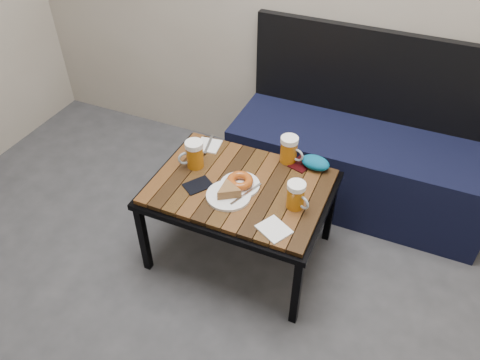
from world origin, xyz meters
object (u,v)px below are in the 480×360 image
at_px(beer_mug_right, 296,195).
at_px(knit_pouch, 315,163).
at_px(beer_mug_left, 194,154).
at_px(passport_navy, 198,185).
at_px(passport_burgundy, 302,164).
at_px(beer_mug_centre, 289,150).
at_px(cafe_table, 240,192).
at_px(plate_pie, 228,193).
at_px(bench, 358,161).
at_px(plate_bagel, 240,183).

height_order(beer_mug_right, knit_pouch, beer_mug_right).
height_order(beer_mug_left, passport_navy, beer_mug_left).
relative_size(beer_mug_left, passport_burgundy, 1.15).
bearing_deg(beer_mug_centre, knit_pouch, 13.05).
bearing_deg(cafe_table, beer_mug_right, -7.49).
xyz_separation_m(beer_mug_left, knit_pouch, (0.54, 0.22, -0.04)).
distance_m(beer_mug_left, plate_pie, 0.28).
relative_size(bench, passport_navy, 11.17).
relative_size(plate_bagel, passport_burgundy, 1.97).
height_order(cafe_table, knit_pouch, knit_pouch).
distance_m(bench, plate_bagel, 0.83).
bearing_deg(knit_pouch, plate_bagel, -136.00).
height_order(passport_navy, passport_burgundy, same).
relative_size(passport_navy, passport_burgundy, 1.03).
relative_size(beer_mug_right, knit_pouch, 0.92).
height_order(beer_mug_right, plate_pie, beer_mug_right).
bearing_deg(beer_mug_left, plate_bagel, 126.67).
bearing_deg(cafe_table, plate_bagel, -70.09).
bearing_deg(plate_bagel, beer_mug_right, -5.53).
height_order(cafe_table, passport_navy, passport_navy).
xyz_separation_m(plate_pie, passport_burgundy, (0.23, 0.36, -0.02)).
relative_size(beer_mug_left, knit_pouch, 0.98).
distance_m(plate_pie, plate_bagel, 0.09).
bearing_deg(plate_pie, knit_pouch, 50.11).
bearing_deg(passport_navy, beer_mug_right, 40.34).
distance_m(bench, beer_mug_centre, 0.56).
distance_m(beer_mug_centre, knit_pouch, 0.14).
relative_size(bench, plate_bagel, 5.84).
height_order(cafe_table, plate_pie, plate_pie).
bearing_deg(bench, passport_navy, -129.34).
bearing_deg(bench, beer_mug_centre, -125.70).
height_order(beer_mug_left, passport_burgundy, beer_mug_left).
relative_size(cafe_table, plate_bagel, 3.50).
distance_m(bench, plate_pie, 0.91).
height_order(cafe_table, beer_mug_left, beer_mug_left).
bearing_deg(knit_pouch, beer_mug_left, -157.93).
relative_size(cafe_table, beer_mug_left, 6.01).
xyz_separation_m(bench, beer_mug_right, (-0.16, -0.70, 0.27)).
height_order(bench, knit_pouch, bench).
relative_size(plate_bagel, knit_pouch, 1.69).
height_order(plate_pie, plate_bagel, plate_pie).
distance_m(bench, beer_mug_right, 0.76).
bearing_deg(beer_mug_right, bench, 103.43).
distance_m(bench, cafe_table, 0.81).
bearing_deg(cafe_table, plate_pie, -98.56).
distance_m(beer_mug_right, knit_pouch, 0.30).
height_order(bench, beer_mug_left, bench).
height_order(beer_mug_left, knit_pouch, beer_mug_left).
relative_size(plate_pie, passport_navy, 1.63).
height_order(cafe_table, plate_bagel, plate_bagel).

